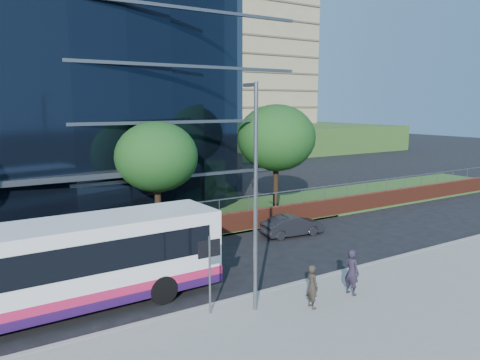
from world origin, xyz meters
TOP-DOWN VIEW (x-y plane):
  - ground at (0.00, 0.00)m, footprint 200.00×200.00m
  - kerb at (0.00, -1.00)m, footprint 80.00×0.25m
  - yellow_line_outer at (0.00, -0.80)m, footprint 80.00×0.08m
  - yellow_line_inner at (0.00, -0.65)m, footprint 80.00×0.08m
  - grass_verge at (24.00, 11.00)m, footprint 36.00×8.00m
  - retaining_wall at (20.00, 7.30)m, footprint 34.00×0.40m
  - apartment_block at (32.00, 57.21)m, footprint 60.00×42.00m
  - street_sign at (4.50, -1.59)m, footprint 0.85×0.09m
  - tree_far_c at (7.00, 9.00)m, footprint 4.62×4.62m
  - tree_far_d at (16.00, 10.00)m, footprint 5.28×5.28m
  - tree_dist_e at (24.00, 40.00)m, footprint 4.62×4.62m
  - tree_dist_f at (40.00, 42.00)m, footprint 4.29×4.29m
  - streetlight_east at (6.00, -2.17)m, footprint 0.15×0.77m
  - city_bus at (0.16, 1.55)m, footprint 12.17×3.03m
  - parked_car at (13.45, 4.99)m, footprint 3.73×1.63m
  - pedestrian at (9.92, -3.04)m, footprint 0.48×0.69m
  - pedestrian_b at (7.83, -3.15)m, footprint 0.46×0.63m

SIDE VIEW (x-z plane):
  - ground at x=0.00m, z-range 0.00..0.00m
  - yellow_line_outer at x=0.00m, z-range 0.00..0.01m
  - yellow_line_inner at x=0.00m, z-range 0.00..0.01m
  - grass_verge at x=24.00m, z-range 0.00..0.12m
  - kerb at x=0.00m, z-range 0.00..0.16m
  - parked_car at x=13.45m, z-range 0.00..1.19m
  - retaining_wall at x=20.00m, z-range -0.44..1.67m
  - pedestrian_b at x=7.83m, z-range 0.15..1.76m
  - pedestrian at x=9.92m, z-range 0.15..1.95m
  - city_bus at x=0.16m, z-range 0.10..3.38m
  - street_sign at x=4.50m, z-range 0.75..3.55m
  - tree_dist_f at x=40.00m, z-range 1.19..7.23m
  - streetlight_east at x=6.00m, z-range 0.44..8.44m
  - tree_far_c at x=7.00m, z-range 1.28..7.79m
  - tree_dist_e at x=24.00m, z-range 1.28..7.79m
  - tree_far_d at x=16.00m, z-range 1.47..8.91m
  - apartment_block at x=32.00m, z-range -3.89..26.11m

